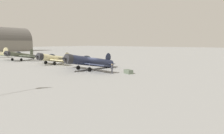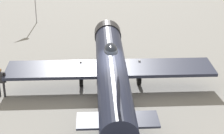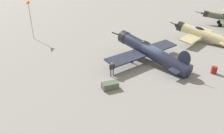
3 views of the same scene
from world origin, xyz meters
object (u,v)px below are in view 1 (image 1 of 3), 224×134
airplane_far_line (20,55)px  equipment_crate (128,72)px  ground_crew_mechanic (112,68)px  airplane_mid_apron (54,59)px  airplane_foreground (89,62)px  fuel_drum (104,63)px

airplane_far_line → equipment_crate: size_ratio=7.19×
ground_crew_mechanic → airplane_mid_apron: bearing=-75.5°
airplane_far_line → airplane_mid_apron: bearing=68.6°
airplane_foreground → ground_crew_mechanic: size_ratio=7.60×
ground_crew_mechanic → equipment_crate: (1.69, -2.09, -0.67)m
equipment_crate → fuel_drum: bearing=59.1°
airplane_far_line → airplane_foreground: bearing=65.3°
airplane_far_line → equipment_crate: bearing=67.2°
equipment_crate → airplane_foreground: bearing=96.7°
equipment_crate → fuel_drum: 12.23m
airplane_mid_apron → equipment_crate: airplane_mid_apron is taller
airplane_mid_apron → fuel_drum: airplane_mid_apron is taller
airplane_foreground → airplane_mid_apron: bearing=-89.3°
ground_crew_mechanic → equipment_crate: ground_crew_mechanic is taller
airplane_foreground → fuel_drum: size_ratio=15.07×
airplane_foreground → airplane_mid_apron: 13.19m
airplane_foreground → fuel_drum: (7.23, 2.48, -1.15)m
airplane_mid_apron → ground_crew_mechanic: airplane_mid_apron is taller
ground_crew_mechanic → equipment_crate: bearing=149.8°
airplane_foreground → airplane_mid_apron: (1.36, 13.11, -0.20)m
airplane_mid_apron → airplane_far_line: (-0.34, 15.41, 0.21)m
equipment_crate → fuel_drum: (6.29, 10.49, 0.09)m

